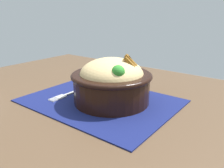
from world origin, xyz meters
TOP-DOWN VIEW (x-y plane):
  - table at (0.00, 0.00)m, footprint 1.26×0.84m
  - placemat at (0.03, 0.00)m, footprint 0.40×0.30m
  - bowl at (-0.00, -0.01)m, footprint 0.23×0.23m
  - fork at (0.13, 0.03)m, footprint 0.02×0.13m

SIDE VIEW (x-z plane):
  - table at x=0.00m, z-range 0.29..1.00m
  - placemat at x=0.03m, z-range 0.71..0.72m
  - fork at x=0.13m, z-range 0.72..0.72m
  - bowl at x=0.00m, z-range 0.71..0.84m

